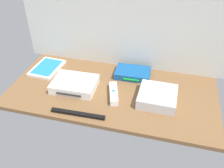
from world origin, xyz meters
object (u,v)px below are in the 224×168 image
network_router (133,73)px  game_console (75,84)px  sensor_bar (78,114)px  remote_wand (114,93)px  mini_computer (157,97)px  game_case (47,68)px

network_router → game_console: bearing=-147.5°
network_router → sensor_bar: (-17.30, -35.37, -1.00)cm
game_console → remote_wand: 20.03cm
game_console → remote_wand: game_console is taller
mini_computer → game_case: mini_computer is taller
network_router → game_case: bearing=-175.4°
mini_computer → network_router: bearing=129.8°
game_case → remote_wand: bearing=-14.9°
network_router → remote_wand: same height
remote_wand → network_router: bearing=56.6°
mini_computer → game_case: bearing=168.8°
game_console → sensor_bar: (8.32, -17.80, -1.50)cm
game_console → game_case: game_console is taller
game_case → sensor_bar: size_ratio=0.82×
remote_wand → game_console: bearing=159.4°
sensor_bar → mini_computer: bearing=27.6°
network_router → remote_wand: size_ratio=1.21×
game_console → remote_wand: size_ratio=1.41×
mini_computer → remote_wand: bearing=-176.1°
sensor_bar → game_console: bearing=113.4°
mini_computer → network_router: mini_computer is taller
network_router → sensor_bar: 39.39cm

